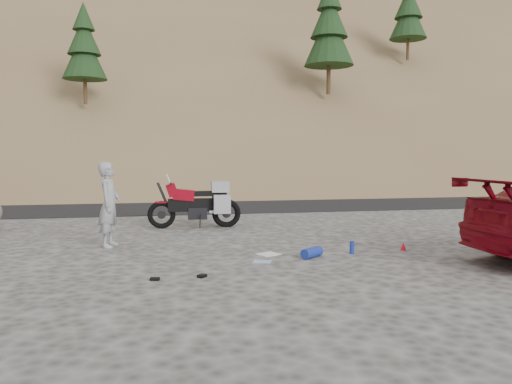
# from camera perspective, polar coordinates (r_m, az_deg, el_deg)

# --- Properties ---
(ground) EXTENTS (140.00, 140.00, 0.00)m
(ground) POSITION_cam_1_polar(r_m,az_deg,el_deg) (10.32, -6.76, -6.36)
(ground) COLOR #43403E
(ground) RESTS_ON ground
(road) EXTENTS (120.00, 7.00, 0.05)m
(road) POSITION_cam_1_polar(r_m,az_deg,el_deg) (19.23, -8.76, -1.40)
(road) COLOR black
(road) RESTS_ON ground
(hillside) EXTENTS (120.00, 73.00, 46.72)m
(hillside) POSITION_cam_1_polar(r_m,az_deg,el_deg) (51.81, -10.40, 14.48)
(hillside) COLOR brown
(hillside) RESTS_ON ground
(motorcycle) EXTENTS (2.42, 0.71, 1.44)m
(motorcycle) POSITION_cam_1_polar(r_m,az_deg,el_deg) (13.05, -6.54, -1.38)
(motorcycle) COLOR black
(motorcycle) RESTS_ON ground
(man) EXTENTS (0.54, 0.71, 1.76)m
(man) POSITION_cam_1_polar(r_m,az_deg,el_deg) (10.82, -16.33, -6.01)
(man) COLOR #97969C
(man) RESTS_ON ground
(gear_white_cloth) EXTENTS (0.50, 0.48, 0.01)m
(gear_white_cloth) POSITION_cam_1_polar(r_m,az_deg,el_deg) (9.59, 1.42, -7.11)
(gear_white_cloth) COLOR white
(gear_white_cloth) RESTS_ON ground
(gear_blue_mat) EXTENTS (0.49, 0.44, 0.19)m
(gear_blue_mat) POSITION_cam_1_polar(r_m,az_deg,el_deg) (9.34, 6.40, -6.90)
(gear_blue_mat) COLOR navy
(gear_blue_mat) RESTS_ON ground
(gear_bottle) EXTENTS (0.10, 0.10, 0.25)m
(gear_bottle) POSITION_cam_1_polar(r_m,az_deg,el_deg) (9.81, 10.91, -6.25)
(gear_bottle) COLOR navy
(gear_bottle) RESTS_ON ground
(gear_funnel) EXTENTS (0.14, 0.14, 0.16)m
(gear_funnel) POSITION_cam_1_polar(r_m,az_deg,el_deg) (10.40, 16.49, -5.98)
(gear_funnel) COLOR red
(gear_funnel) RESTS_ON ground
(gear_glove_a) EXTENTS (0.16, 0.13, 0.04)m
(gear_glove_a) POSITION_cam_1_polar(r_m,az_deg,el_deg) (7.84, -11.48, -9.71)
(gear_glove_a) COLOR black
(gear_glove_a) RESTS_ON ground
(gear_glove_b) EXTENTS (0.17, 0.17, 0.05)m
(gear_glove_b) POSITION_cam_1_polar(r_m,az_deg,el_deg) (7.91, -6.19, -9.51)
(gear_glove_b) COLOR black
(gear_glove_b) RESTS_ON ground
(gear_blue_cloth) EXTENTS (0.38, 0.33, 0.01)m
(gear_blue_cloth) POSITION_cam_1_polar(r_m,az_deg,el_deg) (8.95, 0.70, -7.95)
(gear_blue_cloth) COLOR #8CB1D9
(gear_blue_cloth) RESTS_ON ground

